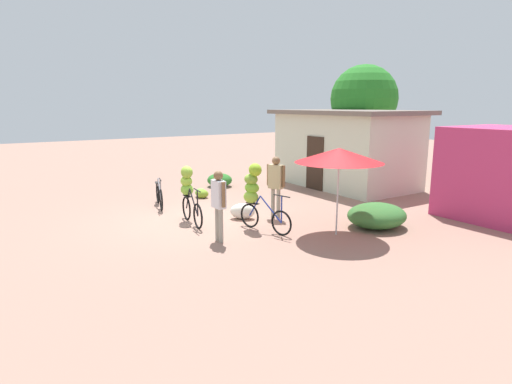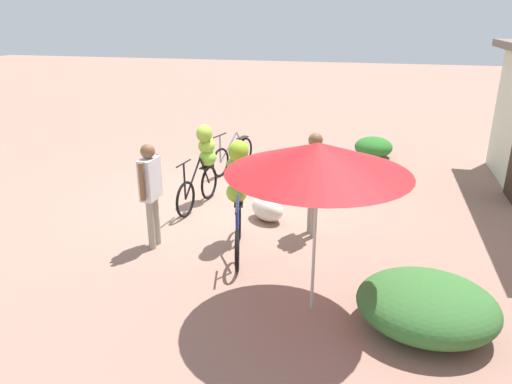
% 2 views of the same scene
% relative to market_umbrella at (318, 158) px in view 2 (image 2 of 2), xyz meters
% --- Properties ---
extents(ground_plane, '(60.00, 60.00, 0.00)m').
position_rel_market_umbrella_xyz_m(ground_plane, '(-3.22, -2.23, -1.97)').
color(ground_plane, '#997262').
extents(hedge_bush_front_left, '(0.99, 0.96, 0.52)m').
position_rel_market_umbrella_xyz_m(hedge_bush_front_left, '(-7.19, 0.61, -1.72)').
color(hedge_bush_front_left, '#2B7228').
rests_on(hedge_bush_front_left, ground).
extents(hedge_bush_front_right, '(1.42, 1.62, 0.64)m').
position_rel_market_umbrella_xyz_m(hedge_bush_front_right, '(0.09, 1.35, -1.66)').
color(hedge_bush_front_right, '#367031').
rests_on(hedge_bush_front_right, ground).
extents(market_umbrella, '(2.13, 2.13, 2.15)m').
position_rel_market_umbrella_xyz_m(market_umbrella, '(0.00, 0.00, 0.00)').
color(market_umbrella, beige).
rests_on(market_umbrella, ground).
extents(bicycle_leftmost, '(1.71, 0.50, 0.98)m').
position_rel_market_umbrella_xyz_m(bicycle_leftmost, '(-5.23, -2.59, -1.61)').
color(bicycle_leftmost, black).
rests_on(bicycle_leftmost, ground).
extents(bicycle_near_pile, '(1.64, 0.35, 1.54)m').
position_rel_market_umbrella_xyz_m(bicycle_near_pile, '(-3.11, -2.53, -1.09)').
color(bicycle_near_pile, black).
rests_on(bicycle_near_pile, ground).
extents(bicycle_center_loaded, '(1.66, 0.61, 1.71)m').
position_rel_market_umbrella_xyz_m(bicycle_center_loaded, '(-1.53, -1.40, -0.99)').
color(bicycle_center_loaded, black).
rests_on(bicycle_center_loaded, ground).
extents(banana_pile_on_ground, '(0.73, 0.58, 0.29)m').
position_rel_market_umbrella_xyz_m(banana_pile_on_ground, '(-5.75, -0.88, -1.83)').
color(banana_pile_on_ground, olive).
rests_on(banana_pile_on_ground, ground).
extents(produce_sack, '(0.78, 0.82, 0.44)m').
position_rel_market_umbrella_xyz_m(produce_sack, '(-2.56, -1.15, -1.75)').
color(produce_sack, silver).
rests_on(produce_sack, ground).
extents(person_vendor, '(0.58, 0.22, 1.68)m').
position_rel_market_umbrella_xyz_m(person_vendor, '(-1.12, -2.67, -0.94)').
color(person_vendor, gray).
rests_on(person_vendor, ground).
extents(person_bystander, '(0.54, 0.35, 1.75)m').
position_rel_market_umbrella_xyz_m(person_bystander, '(-2.16, -0.30, -0.90)').
color(person_bystander, gray).
rests_on(person_bystander, ground).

